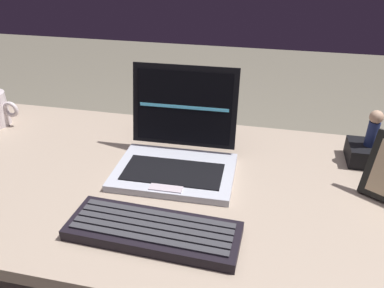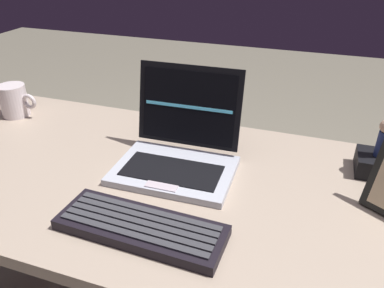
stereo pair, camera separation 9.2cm
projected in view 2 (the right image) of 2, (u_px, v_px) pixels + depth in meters
name	position (u px, v px, depth m)	size (l,w,h in m)	color
desk	(143.00, 198.00, 0.99)	(1.49, 0.68, 0.71)	tan
laptop_front	(179.00, 150.00, 0.96)	(0.30, 0.26, 0.24)	#B7BAC6
external_keyboard	(141.00, 227.00, 0.76)	(0.35, 0.13, 0.03)	black
figurine_stand	(377.00, 164.00, 0.94)	(0.10, 0.10, 0.05)	black
figurine	(384.00, 137.00, 0.90)	(0.03, 0.03, 0.10)	navy
coffee_mug	(14.00, 101.00, 1.23)	(0.13, 0.09, 0.10)	silver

